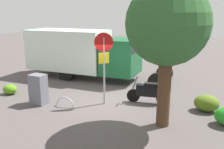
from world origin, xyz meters
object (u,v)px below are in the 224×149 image
(street_tree, at_px, (167,25))
(utility_cabinet, at_px, (38,89))
(bike_rack_hoop, at_px, (65,107))
(box_truck_near, at_px, (83,51))
(stop_sign, at_px, (104,57))
(motorcycle, at_px, (149,91))

(street_tree, distance_m, utility_cabinet, 5.88)
(utility_cabinet, height_order, bike_rack_hoop, utility_cabinet)
(box_truck_near, xyz_separation_m, street_tree, (-5.50, 4.71, 1.81))
(stop_sign, relative_size, utility_cabinet, 2.34)
(motorcycle, bearing_deg, utility_cabinet, 15.36)
(bike_rack_hoop, bearing_deg, utility_cabinet, 5.67)
(motorcycle, height_order, bike_rack_hoop, motorcycle)
(stop_sign, height_order, utility_cabinet, stop_sign)
(bike_rack_hoop, bearing_deg, box_truck_near, -71.55)
(box_truck_near, distance_m, utility_cabinet, 4.69)
(utility_cabinet, relative_size, bike_rack_hoop, 1.49)
(street_tree, xyz_separation_m, utility_cabinet, (5.21, -0.12, -2.73))
(motorcycle, bearing_deg, street_tree, 109.01)
(motorcycle, xyz_separation_m, street_tree, (-0.94, 1.90, 2.84))
(motorcycle, distance_m, street_tree, 3.55)
(motorcycle, height_order, street_tree, street_tree)
(box_truck_near, height_order, stop_sign, stop_sign)
(motorcycle, relative_size, stop_sign, 0.61)
(street_tree, xyz_separation_m, bike_rack_hoop, (4.01, -0.24, -3.36))
(motorcycle, xyz_separation_m, bike_rack_hoop, (3.07, 1.66, -0.52))
(street_tree, height_order, bike_rack_hoop, street_tree)
(stop_sign, xyz_separation_m, utility_cabinet, (2.55, 1.02, -1.35))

